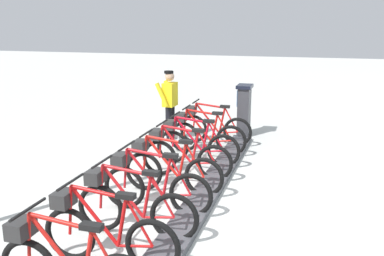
% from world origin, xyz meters
% --- Properties ---
extents(ground_plane, '(60.00, 60.00, 0.00)m').
position_xyz_m(ground_plane, '(0.00, 0.00, 0.00)').
color(ground_plane, beige).
extents(dock_rail_base, '(0.44, 8.40, 0.10)m').
position_xyz_m(dock_rail_base, '(0.00, 0.00, 0.05)').
color(dock_rail_base, '#47474C').
rests_on(dock_rail_base, ground).
extents(payment_kiosk, '(0.36, 0.52, 1.28)m').
position_xyz_m(payment_kiosk, '(0.05, -4.61, 0.67)').
color(payment_kiosk, '#38383D').
rests_on(payment_kiosk, ground).
extents(bike_docked_0, '(1.72, 0.54, 1.02)m').
position_xyz_m(bike_docked_0, '(0.63, -3.60, 0.43)').
color(bike_docked_0, black).
rests_on(bike_docked_0, ground).
extents(bike_docked_1, '(1.72, 0.54, 1.02)m').
position_xyz_m(bike_docked_1, '(0.63, -2.84, 0.43)').
color(bike_docked_1, black).
rests_on(bike_docked_1, ground).
extents(bike_docked_2, '(1.72, 0.54, 1.02)m').
position_xyz_m(bike_docked_2, '(0.63, -2.08, 0.43)').
color(bike_docked_2, black).
rests_on(bike_docked_2, ground).
extents(bike_docked_3, '(1.72, 0.54, 1.02)m').
position_xyz_m(bike_docked_3, '(0.63, -1.32, 0.43)').
color(bike_docked_3, black).
rests_on(bike_docked_3, ground).
extents(bike_docked_4, '(1.72, 0.54, 1.02)m').
position_xyz_m(bike_docked_4, '(0.63, -0.56, 0.43)').
color(bike_docked_4, black).
rests_on(bike_docked_4, ground).
extents(bike_docked_5, '(1.72, 0.54, 1.02)m').
position_xyz_m(bike_docked_5, '(0.63, 0.20, 0.43)').
color(bike_docked_5, black).
rests_on(bike_docked_5, ground).
extents(bike_docked_6, '(1.72, 0.54, 1.02)m').
position_xyz_m(bike_docked_6, '(0.63, 0.96, 0.43)').
color(bike_docked_6, black).
rests_on(bike_docked_6, ground).
extents(bike_docked_7, '(1.72, 0.54, 1.02)m').
position_xyz_m(bike_docked_7, '(0.63, 1.72, 0.43)').
color(bike_docked_7, black).
rests_on(bike_docked_7, ground).
extents(worker_near_rack, '(0.48, 0.64, 1.66)m').
position_xyz_m(worker_near_rack, '(1.71, -3.76, 0.91)').
color(worker_near_rack, white).
rests_on(worker_near_rack, ground).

